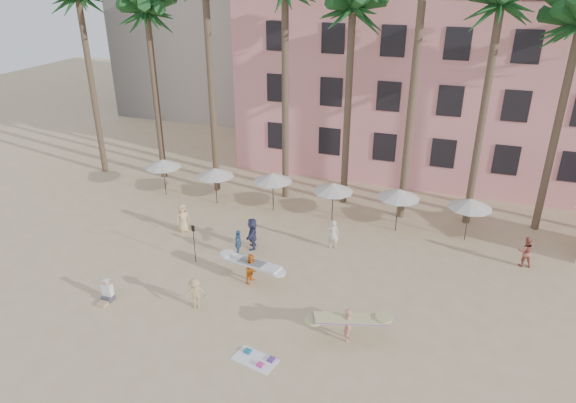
% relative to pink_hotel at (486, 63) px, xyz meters
% --- Properties ---
extents(ground, '(120.00, 120.00, 0.00)m').
position_rel_pink_hotel_xyz_m(ground, '(-7.00, -26.00, -8.00)').
color(ground, '#D1B789').
rests_on(ground, ground).
extents(pink_hotel, '(35.00, 14.00, 16.00)m').
position_rel_pink_hotel_xyz_m(pink_hotel, '(0.00, 0.00, 0.00)').
color(pink_hotel, pink).
rests_on(pink_hotel, ground).
extents(umbrella_row, '(22.50, 2.70, 2.73)m').
position_rel_pink_hotel_xyz_m(umbrella_row, '(-10.00, -13.50, -5.67)').
color(umbrella_row, '#332B23').
rests_on(umbrella_row, ground).
extents(beach_towel, '(1.97, 1.35, 0.14)m').
position_rel_pink_hotel_xyz_m(beach_towel, '(-7.66, -26.80, -7.97)').
color(beach_towel, white).
rests_on(beach_towel, ground).
extents(carrier_yellow, '(3.04, 1.84, 1.56)m').
position_rel_pink_hotel_xyz_m(carrier_yellow, '(-4.42, -24.35, -7.09)').
color(carrier_yellow, tan).
rests_on(carrier_yellow, ground).
extents(carrier_white, '(3.30, 1.55, 1.58)m').
position_rel_pink_hotel_xyz_m(carrier_white, '(-10.03, -21.59, -7.13)').
color(carrier_white, orange).
rests_on(carrier_white, ground).
extents(beachgoers, '(20.04, 9.99, 1.85)m').
position_rel_pink_hotel_xyz_m(beachgoers, '(-9.44, -18.89, -7.13)').
color(beachgoers, beige).
rests_on(beachgoers, ground).
extents(paddle, '(0.18, 0.04, 2.23)m').
position_rel_pink_hotel_xyz_m(paddle, '(-13.67, -20.84, -6.59)').
color(paddle, black).
rests_on(paddle, ground).
extents(seated_man, '(0.49, 0.86, 1.12)m').
position_rel_pink_hotel_xyz_m(seated_man, '(-15.95, -25.37, -7.61)').
color(seated_man, '#3F3F4C').
rests_on(seated_man, ground).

